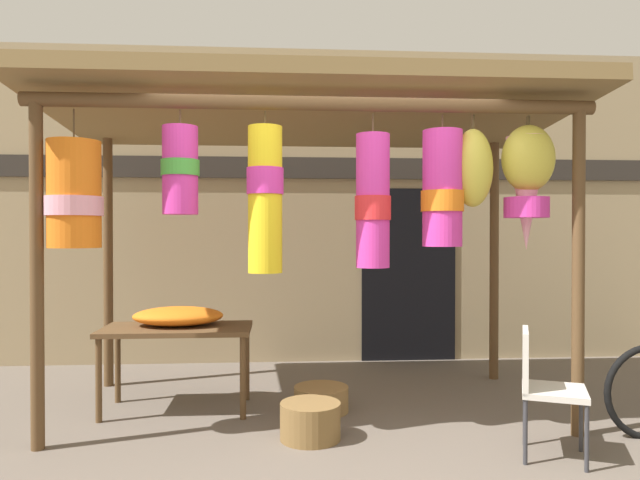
% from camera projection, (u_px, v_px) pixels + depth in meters
% --- Properties ---
extents(ground_plane, '(30.00, 30.00, 0.00)m').
position_uv_depth(ground_plane, '(330.00, 447.00, 4.01)').
color(ground_plane, '#60564C').
extents(shop_facade, '(9.13, 0.29, 3.60)m').
position_uv_depth(shop_facade, '(310.00, 206.00, 6.77)').
color(shop_facade, '#9E8966').
rests_on(shop_facade, ground_plane).
extents(market_stall_canopy, '(4.34, 2.16, 2.66)m').
position_uv_depth(market_stall_canopy, '(320.00, 140.00, 4.67)').
color(market_stall_canopy, brown).
rests_on(market_stall_canopy, ground_plane).
extents(display_table, '(1.22, 0.64, 0.70)m').
position_uv_depth(display_table, '(177.00, 336.00, 4.83)').
color(display_table, brown).
rests_on(display_table, ground_plane).
extents(flower_heap_on_table, '(0.76, 0.53, 0.16)m').
position_uv_depth(flower_heap_on_table, '(180.00, 316.00, 4.90)').
color(flower_heap_on_table, orange).
rests_on(flower_heap_on_table, display_table).
extents(folding_chair, '(0.52, 0.52, 0.84)m').
position_uv_depth(folding_chair, '(542.00, 381.00, 3.84)').
color(folding_chair, beige).
rests_on(folding_chair, ground_plane).
extents(wicker_basket_by_table, '(0.45, 0.45, 0.21)m').
position_uv_depth(wicker_basket_by_table, '(321.00, 399.00, 4.81)').
color(wicker_basket_by_table, olive).
rests_on(wicker_basket_by_table, ground_plane).
extents(wicker_basket_spare, '(0.44, 0.44, 0.26)m').
position_uv_depth(wicker_basket_spare, '(310.00, 421.00, 4.16)').
color(wicker_basket_spare, brown).
rests_on(wicker_basket_spare, ground_plane).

